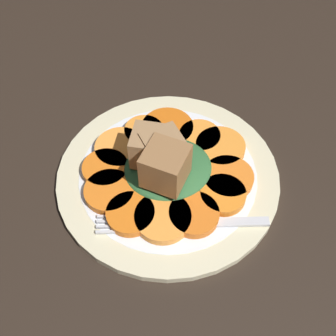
% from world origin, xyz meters
% --- Properties ---
extents(table_slab, '(1.20, 1.20, 0.02)m').
position_xyz_m(table_slab, '(0.00, 0.00, 0.01)').
color(table_slab, black).
rests_on(table_slab, ground).
extents(plate, '(0.28, 0.28, 0.01)m').
position_xyz_m(plate, '(0.00, 0.00, 0.03)').
color(plate, beige).
rests_on(plate, table_slab).
extents(carrot_slice_0, '(0.06, 0.06, 0.01)m').
position_xyz_m(carrot_slice_0, '(-0.07, -0.02, 0.04)').
color(carrot_slice_0, orange).
rests_on(carrot_slice_0, plate).
extents(carrot_slice_1, '(0.06, 0.06, 0.01)m').
position_xyz_m(carrot_slice_1, '(-0.05, -0.05, 0.04)').
color(carrot_slice_1, orange).
rests_on(carrot_slice_1, plate).
extents(carrot_slice_2, '(0.07, 0.07, 0.01)m').
position_xyz_m(carrot_slice_2, '(-0.02, -0.07, 0.04)').
color(carrot_slice_2, orange).
rests_on(carrot_slice_2, plate).
extents(carrot_slice_3, '(0.06, 0.06, 0.01)m').
position_xyz_m(carrot_slice_3, '(0.02, -0.07, 0.04)').
color(carrot_slice_3, orange).
rests_on(carrot_slice_3, plate).
extents(carrot_slice_4, '(0.05, 0.05, 0.01)m').
position_xyz_m(carrot_slice_4, '(0.06, -0.05, 0.04)').
color(carrot_slice_4, orange).
rests_on(carrot_slice_4, plate).
extents(carrot_slice_5, '(0.06, 0.06, 0.01)m').
position_xyz_m(carrot_slice_5, '(0.07, -0.02, 0.04)').
color(carrot_slice_5, orange).
rests_on(carrot_slice_5, plate).
extents(carrot_slice_6, '(0.06, 0.06, 0.01)m').
position_xyz_m(carrot_slice_6, '(0.07, 0.02, 0.04)').
color(carrot_slice_6, orange).
rests_on(carrot_slice_6, plate).
extents(carrot_slice_7, '(0.05, 0.05, 0.01)m').
position_xyz_m(carrot_slice_7, '(0.05, 0.05, 0.04)').
color(carrot_slice_7, orange).
rests_on(carrot_slice_7, plate).
extents(carrot_slice_8, '(0.07, 0.07, 0.01)m').
position_xyz_m(carrot_slice_8, '(0.01, 0.07, 0.04)').
color(carrot_slice_8, '#D66114').
rests_on(carrot_slice_8, plate).
extents(carrot_slice_9, '(0.05, 0.05, 0.01)m').
position_xyz_m(carrot_slice_9, '(-0.02, 0.07, 0.04)').
color(carrot_slice_9, orange).
rests_on(carrot_slice_9, plate).
extents(carrot_slice_10, '(0.07, 0.07, 0.01)m').
position_xyz_m(carrot_slice_10, '(-0.05, 0.05, 0.04)').
color(carrot_slice_10, '#F99438').
rests_on(carrot_slice_10, plate).
extents(carrot_slice_11, '(0.06, 0.06, 0.01)m').
position_xyz_m(carrot_slice_11, '(-0.08, 0.02, 0.04)').
color(carrot_slice_11, orange).
rests_on(carrot_slice_11, plate).
extents(center_pile, '(0.11, 0.10, 0.07)m').
position_xyz_m(center_pile, '(-0.01, -0.00, 0.06)').
color(center_pile, '#2D6033').
rests_on(center_pile, plate).
extents(fork, '(0.20, 0.05, 0.00)m').
position_xyz_m(fork, '(-0.00, -0.07, 0.03)').
color(fork, silver).
rests_on(fork, plate).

